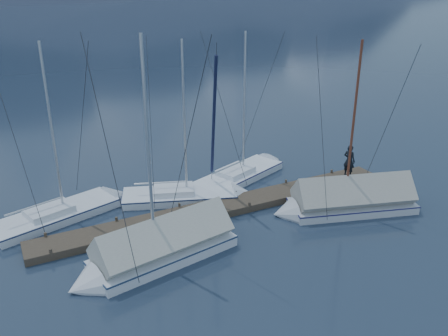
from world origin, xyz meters
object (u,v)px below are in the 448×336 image
Objects in this scene: sailboat_open_left at (73,210)px; sailboat_open_right at (248,172)px; sailboat_open_mid at (196,196)px; sailboat_covered_near at (342,202)px; person at (349,161)px; sailboat_covered_far at (152,252)px.

sailboat_open_right is (9.69, 0.31, -0.00)m from sailboat_open_left.
sailboat_open_left is at bearing 168.36° from sailboat_open_mid.
sailboat_covered_near is (11.45, -5.56, 0.29)m from sailboat_open_left.
sailboat_open_mid is 7.14m from sailboat_covered_near.
person is (8.17, -1.83, 1.07)m from sailboat_open_mid.
sailboat_open_left is 5.98m from sailboat_covered_far.
sailboat_open_mid is at bearing 57.06° from person.
sailboat_open_right is 0.98× the size of sailboat_covered_near.
person is at bearing -12.60° from sailboat_open_mid.
sailboat_covered_far reaches higher than sailboat_open_left.
sailboat_open_left is 0.92× the size of sailboat_covered_far.
sailboat_open_right is at bearing 37.59° from sailboat_covered_far.
sailboat_open_left is 4.96× the size of person.
sailboat_open_left reaches higher than sailboat_covered_near.
sailboat_open_mid is 4.87× the size of person.
sailboat_open_mid is 8.44m from person.
sailboat_open_left is at bearing 154.11° from sailboat_covered_near.
sailboat_open_left reaches higher than sailboat_open_mid.
sailboat_open_right reaches higher than sailboat_open_mid.
person is at bearing 45.12° from sailboat_covered_near.
sailboat_open_left is 9.69m from sailboat_open_right.
sailboat_open_left is 14.34m from person.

